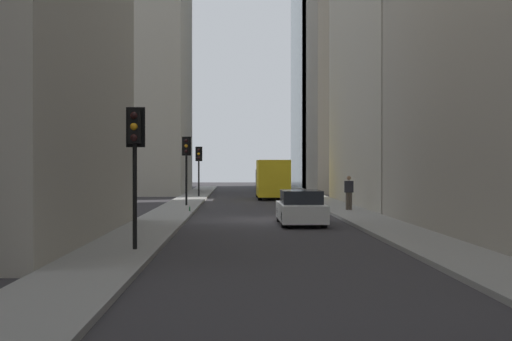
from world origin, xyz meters
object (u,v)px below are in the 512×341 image
Objects in this scene: sedan_white at (301,208)px; pedestrian at (349,191)px; traffic_light_foreground at (135,145)px; discarded_bottle at (190,209)px; delivery_truck at (272,179)px; traffic_light_far_junction at (199,160)px; traffic_light_midblock at (186,155)px.

pedestrian reaches higher than sedan_white.
traffic_light_foreground is 18.02m from pedestrian.
discarded_bottle is at bearing -1.61° from traffic_light_foreground.
delivery_truck is 30.47m from traffic_light_foreground.
discarded_bottle is (-16.29, -0.48, -2.64)m from traffic_light_far_junction.
traffic_light_midblock is (11.12, 5.54, 2.40)m from sedan_white.
sedan_white is 1.08× the size of traffic_light_midblock.
delivery_truck is 11.56m from traffic_light_midblock.
traffic_light_foreground is 0.97× the size of traffic_light_midblock.
traffic_light_foreground is at bearing -179.65° from traffic_light_midblock.
discarded_bottle is (-4.89, -0.55, -2.82)m from traffic_light_midblock.
traffic_light_foreground is at bearing 148.43° from sedan_white.
pedestrian reaches higher than discarded_bottle.
traffic_light_foreground is (-29.95, 5.41, 1.53)m from delivery_truck.
traffic_light_midblock is 14.75× the size of discarded_bottle.
discarded_bottle is at bearing 38.69° from sedan_white.
sedan_white is 12.65m from traffic_light_midblock.
discarded_bottle is (-14.91, 4.99, -1.21)m from delivery_truck.
traffic_light_foreground reaches higher than traffic_light_far_junction.
delivery_truck is at bearing -0.00° from sedan_white.
pedestrian is at bearing -150.97° from traffic_light_far_junction.
sedan_white is 8.00m from discarded_bottle.
sedan_white is 23.28m from traffic_light_far_junction.
delivery_truck is at bearing -10.25° from traffic_light_foreground.
traffic_light_foreground reaches higher than pedestrian.
traffic_light_foreground reaches higher than discarded_bottle.
traffic_light_foreground is at bearing 151.32° from pedestrian.
delivery_truck is at bearing -28.93° from traffic_light_midblock.
delivery_truck is 1.72× the size of traffic_light_far_junction.
traffic_light_far_junction is at bearing 29.03° from pedestrian.
traffic_light_midblock is at bearing 151.07° from delivery_truck.
traffic_light_foreground is at bearing 178.39° from discarded_bottle.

